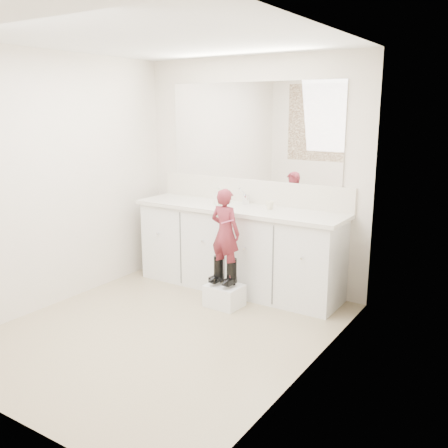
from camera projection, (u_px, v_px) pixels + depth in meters
The scene contains 17 objects.
floor at pixel (165, 330), 4.33m from camera, with size 3.00×3.00×0.00m, color #8B755B.
ceiling at pixel (156, 38), 3.78m from camera, with size 3.00×3.00×0.00m, color white.
wall_back at pixel (252, 174), 5.28m from camera, with size 2.60×2.60×0.00m, color beige.
wall_left at pixel (55, 181), 4.74m from camera, with size 3.00×3.00×0.00m, color beige.
wall_right at pixel (310, 211), 3.37m from camera, with size 3.00×3.00×0.00m, color beige.
vanity_cabinet at pixel (238, 250), 5.24m from camera, with size 2.20×0.55×0.85m, color silver.
countertop at pixel (238, 209), 5.12m from camera, with size 2.28×0.58×0.04m, color beige.
backsplash at pixel (251, 191), 5.31m from camera, with size 2.28×0.03×0.25m, color beige.
mirror at pixel (252, 132), 5.17m from camera, with size 2.00×0.02×1.00m, color white.
faucet at pixel (246, 200), 5.24m from camera, with size 0.08×0.08×0.10m, color silver.
cup at pixel (270, 205), 4.99m from camera, with size 0.09×0.09×0.08m, color #EFE6BF.
soap_bottle at pixel (219, 196), 5.22m from camera, with size 0.08×0.08×0.18m, color beige.
step_stool at pixel (224, 296), 4.83m from camera, with size 0.33×0.28×0.21m, color white.
boot_left at pixel (219, 270), 4.83m from camera, with size 0.10×0.18×0.28m, color black, non-canonical shape.
boot_right at pixel (232, 273), 4.75m from camera, with size 0.10×0.18×0.28m, color black, non-canonical shape.
toddler at pixel (225, 233), 4.70m from camera, with size 0.31×0.20×0.84m, color #AC3548.
toothbrush at pixel (227, 222), 4.57m from camera, with size 0.01×0.01×0.14m, color #D2517F.
Camera 1 is at (2.60, -3.09, 1.88)m, focal length 40.00 mm.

